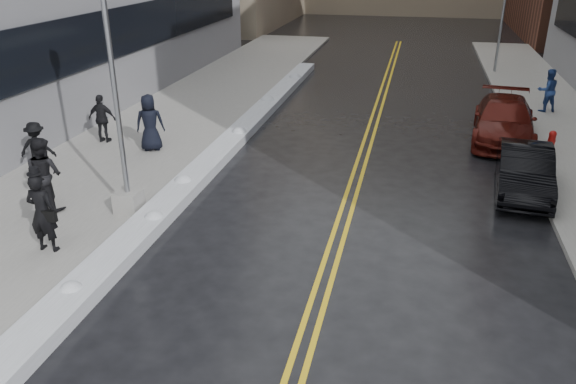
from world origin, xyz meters
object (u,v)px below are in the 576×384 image
Objects in this scene: traffic_signal at (503,13)px; pedestrian_d at (102,119)px; lamppost at (120,128)px; pedestrian_east at (548,90)px; pedestrian_c at (150,123)px; pedestrian_e at (37,148)px; pedestrian_b at (44,174)px; car_maroon at (504,120)px; pedestrian_fedora at (42,213)px; fire_hydrant at (552,140)px; car_black at (524,170)px.

traffic_signal is 3.36× the size of pedestrian_d.
lamppost is 4.10× the size of pedestrian_east.
pedestrian_east is at bearing -169.73° from pedestrian_c.
pedestrian_e is (-15.93, -20.04, -2.40)m from traffic_signal.
pedestrian_c is (-13.43, -17.15, -2.24)m from traffic_signal.
traffic_signal is 2.97× the size of pedestrian_c.
pedestrian_b reaches higher than car_maroon.
pedestrian_d is (-2.86, 7.68, -0.09)m from pedestrian_fedora.
pedestrian_e is at bearing -159.83° from fire_hydrant.
traffic_signal is at bearing -135.41° from pedestrian_d.
pedestrian_east is at bearing 82.35° from fire_hydrant.
pedestrian_d is at bearing 125.31° from lamppost.
lamppost is 3.89× the size of pedestrian_fedora.
fire_hydrant is 0.17× the size of car_black.
lamppost reaches higher than car_maroon.
pedestrian_e is 0.40× the size of car_black.
pedestrian_b is 1.16× the size of pedestrian_d.
pedestrian_b reaches higher than pedestrian_east.
pedestrian_b is at bearing -122.19° from traffic_signal.
traffic_signal is at bearing -148.30° from pedestrian_c.
pedestrian_e is 16.64m from car_maroon.
pedestrian_c reaches higher than pedestrian_east.
car_black is (13.05, 4.49, -0.47)m from pedestrian_b.
pedestrian_c is 1.13× the size of pedestrian_d.
car_maroon is (-1.00, -12.68, -2.62)m from traffic_signal.
pedestrian_b is (-14.55, -8.32, 0.63)m from fire_hydrant.
lamppost is at bearing 122.84° from pedestrian_d.
pedestrian_east is 9.59m from car_black.
lamppost is at bearing -146.96° from fire_hydrant.
lamppost reaches higher than fire_hydrant.
lamppost is 1.77× the size of car_black.
pedestrian_c is at bearing -85.65° from pedestrian_fedora.
lamppost is 11.72m from car_black.
pedestrian_east is 0.43× the size of car_black.
car_maroon is (10.80, 9.32, -1.75)m from lamppost.
traffic_signal reaches higher than pedestrian_d.
pedestrian_east is at bearing 67.63° from car_maroon.
traffic_signal reaches higher than pedestrian_b.
car_black is at bearing -93.21° from traffic_signal.
pedestrian_fedora is 2.48m from pedestrian_b.
traffic_signal is at bearing 92.05° from fire_hydrant.
car_black is (-1.50, -3.83, 0.16)m from fire_hydrant.
pedestrian_fedora reaches higher than car_maroon.
pedestrian_c is at bearing -128.05° from traffic_signal.
traffic_signal is 3.22× the size of pedestrian_east.
traffic_signal is 3.53× the size of pedestrian_e.
fire_hydrant is 0.37× the size of pedestrian_fedora.
car_maroon is (14.55, 4.03, -0.26)m from pedestrian_d.
fire_hydrant is 0.43× the size of pedestrian_e.
pedestrian_e is (-16.43, -6.04, 0.45)m from fire_hydrant.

